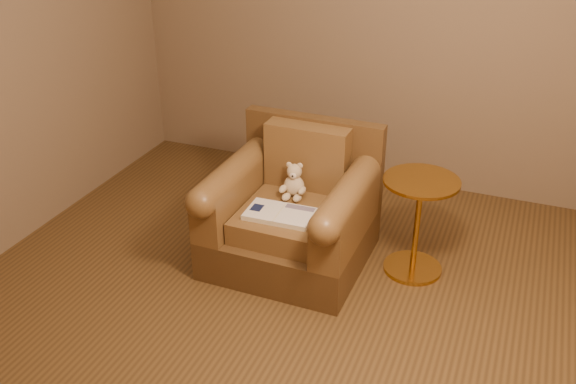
% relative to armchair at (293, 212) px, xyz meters
% --- Properties ---
extents(floor, '(4.00, 4.00, 0.00)m').
position_rel_armchair_xyz_m(floor, '(0.23, -0.67, -0.32)').
color(floor, brown).
rests_on(floor, ground).
extents(room, '(4.02, 4.02, 2.71)m').
position_rel_armchair_xyz_m(room, '(0.23, -0.67, 1.39)').
color(room, '#7D664C').
rests_on(room, ground).
extents(armchair, '(0.94, 0.89, 0.83)m').
position_rel_armchair_xyz_m(armchair, '(0.00, 0.00, 0.00)').
color(armchair, '#50361A').
rests_on(armchair, floor).
extents(teddy_bear, '(0.16, 0.19, 0.23)m').
position_rel_armchair_xyz_m(teddy_bear, '(-0.03, 0.08, 0.16)').
color(teddy_bear, '#CFB891').
rests_on(teddy_bear, armchair).
extents(guidebook, '(0.41, 0.25, 0.03)m').
position_rel_armchair_xyz_m(guidebook, '(-0.01, -0.20, 0.09)').
color(guidebook, beige).
rests_on(guidebook, armchair).
extents(side_table, '(0.45, 0.45, 0.63)m').
position_rel_armchair_xyz_m(side_table, '(0.75, 0.13, 0.02)').
color(side_table, '#B98633').
rests_on(side_table, floor).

